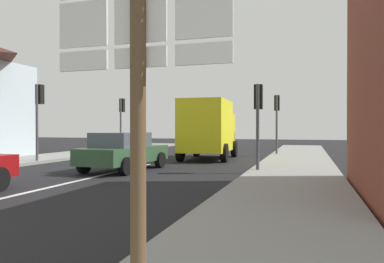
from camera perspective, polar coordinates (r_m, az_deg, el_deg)
ground_plane at (r=15.23m, az=-9.53°, el=-5.67°), size 80.00×80.00×0.00m
sidewalk_right at (r=11.63m, az=14.92°, el=-7.28°), size 3.12×44.00×0.14m
lane_centre_stripe at (r=11.82m, az=-18.37°, el=-7.47°), size 0.16×12.00×0.01m
sedan_far at (r=14.68m, az=-10.41°, el=-2.92°), size 2.21×4.32×1.47m
delivery_truck at (r=19.55m, az=2.51°, el=0.57°), size 2.69×5.10×3.05m
route_sign_post at (r=3.33m, az=-8.09°, el=6.53°), size 1.66×0.14×3.20m
traffic_light_far_left at (r=25.46m, az=-10.69°, el=2.87°), size 0.30×0.49×3.61m
traffic_light_far_right at (r=22.44m, az=12.84°, el=3.07°), size 0.30×0.49×3.56m
traffic_light_near_left at (r=18.74m, az=-22.34°, el=3.76°), size 0.30×0.49×3.66m
traffic_light_near_right at (r=13.84m, az=10.08°, el=3.63°), size 0.30×0.49×3.23m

